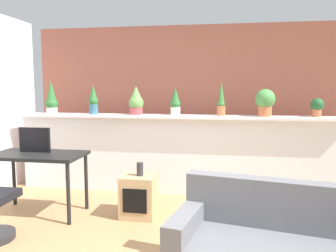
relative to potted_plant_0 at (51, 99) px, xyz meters
The scene contains 14 objects.
divider_wall 2.05m from the potted_plant_0, ahead, with size 4.71×0.16×1.11m, color white.
plant_shelf 1.89m from the potted_plant_0, ahead, with size 4.71×0.32×0.04m, color white.
brick_wall_behind 2.00m from the potted_plant_0, 19.47° to the left, with size 4.71×0.10×2.50m, color brown.
potted_plant_0 is the anchor object (origin of this frame).
potted_plant_1 0.66m from the potted_plant_0, ahead, with size 0.14×0.14×0.43m.
potted_plant_2 1.30m from the potted_plant_0, ahead, with size 0.22×0.22×0.41m.
potted_plant_3 1.87m from the potted_plant_0, ahead, with size 0.15×0.15×0.39m.
potted_plant_4 2.51m from the potted_plant_0, ahead, with size 0.11×0.11×0.49m.
potted_plant_5 3.10m from the potted_plant_0, ahead, with size 0.27×0.27×0.37m.
potted_plant_6 3.78m from the potted_plant_0, ahead, with size 0.17×0.17×0.25m.
desk 1.30m from the potted_plant_0, 71.29° to the right, with size 1.10×0.60×0.75m.
tv_monitor 1.09m from the potted_plant_0, 73.96° to the right, with size 0.39×0.04×0.30m, color black.
side_cube_shelf 2.12m from the potted_plant_0, 30.05° to the right, with size 0.40×0.41×0.50m.
vase_on_shelf 1.99m from the potted_plant_0, 30.04° to the right, with size 0.08×0.08×0.16m, color #2D2D33.
Camera 1 is at (0.66, -2.76, 1.54)m, focal length 35.99 mm.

